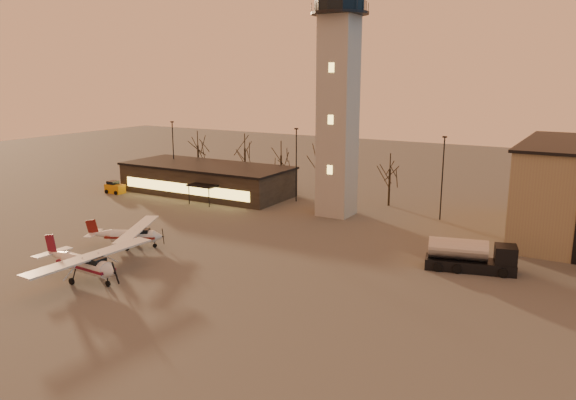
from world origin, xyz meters
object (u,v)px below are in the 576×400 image
at_px(control_tower, 339,82).
at_px(cessna_front, 88,268).
at_px(fuel_truck, 470,258).
at_px(service_cart, 115,189).
at_px(terminal, 207,179).
at_px(cessna_rear, 134,238).

xyz_separation_m(control_tower, cessna_front, (-8.34, -31.57, -15.17)).
distance_m(cessna_front, fuel_truck, 33.44).
relative_size(cessna_front, service_cart, 4.28).
xyz_separation_m(control_tower, fuel_truck, (19.20, -12.60, -15.18)).
relative_size(terminal, service_cart, 8.86).
height_order(terminal, cessna_front, terminal).
distance_m(control_tower, service_cart, 37.67).
bearing_deg(control_tower, service_cart, -172.09).
height_order(cessna_front, service_cart, cessna_front).
bearing_deg(terminal, cessna_front, -67.86).
bearing_deg(cessna_rear, control_tower, 35.40).
bearing_deg(cessna_rear, service_cart, 113.96).
distance_m(fuel_truck, service_cart, 53.72).
bearing_deg(cessna_rear, cessna_front, -95.00).
xyz_separation_m(cessna_rear, fuel_truck, (31.12, 10.06, 0.15)).
xyz_separation_m(control_tower, service_cart, (-33.94, -4.71, -15.63)).
xyz_separation_m(control_tower, terminal, (-21.99, 1.98, -14.17)).
bearing_deg(service_cart, terminal, 28.83).
bearing_deg(cessna_front, control_tower, 78.14).
relative_size(control_tower, cessna_rear, 3.26).
distance_m(terminal, cessna_rear, 26.65).
xyz_separation_m(cessna_front, cessna_rear, (-3.57, 8.91, -0.16)).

